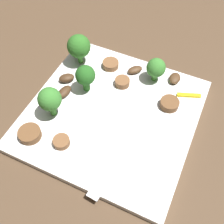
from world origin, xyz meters
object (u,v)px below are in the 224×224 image
object	(u,v)px
broccoli_floret_3	(50,100)
mushroom_3	(67,78)
sausage_slice_4	(111,64)
mushroom_2	(63,93)
plate	(112,114)
sausage_slice_3	(169,104)
pepper_strip_3	(189,95)
broccoli_floret_0	(85,76)
broccoli_floret_2	(156,68)
fork	(118,155)
sausage_slice_2	(61,142)
mushroom_0	(136,70)
sausage_slice_0	(30,134)
broccoli_floret_1	(79,47)
mushroom_1	(175,78)
sausage_slice_1	(122,82)

from	to	relation	value
broccoli_floret_3	mushroom_3	xyz separation A→B (m)	(-0.07, -0.02, -0.03)
sausage_slice_4	mushroom_2	bearing A→B (deg)	-24.52
plate	sausage_slice_4	xyz separation A→B (m)	(-0.10, -0.05, 0.01)
sausage_slice_3	pepper_strip_3	size ratio (longest dim) A/B	0.78
broccoli_floret_0	sausage_slice_4	distance (m)	0.08
broccoli_floret_2	pepper_strip_3	xyz separation A→B (m)	(0.01, 0.07, -0.03)
fork	pepper_strip_3	distance (m)	0.17
sausage_slice_2	mushroom_0	world-z (taller)	same
fork	mushroom_3	xyz separation A→B (m)	(-0.10, -0.15, 0.00)
broccoli_floret_3	sausage_slice_4	bearing A→B (deg)	163.79
fork	sausage_slice_0	distance (m)	0.14
fork	broccoli_floret_3	size ratio (longest dim) A/B	3.10
broccoli_floret_1	mushroom_2	world-z (taller)	broccoli_floret_1
fork	mushroom_0	bearing A→B (deg)	-161.88
broccoli_floret_0	mushroom_1	bearing A→B (deg)	122.16
broccoli_floret_2	sausage_slice_4	xyz separation A→B (m)	(0.00, -0.09, -0.02)
sausage_slice_1	mushroom_3	size ratio (longest dim) A/B	0.95
broccoli_floret_2	mushroom_2	distance (m)	0.17
sausage_slice_1	mushroom_0	distance (m)	0.04
sausage_slice_2	mushroom_3	bearing A→B (deg)	-153.19
sausage_slice_3	mushroom_2	distance (m)	0.18
mushroom_3	sausage_slice_0	bearing A→B (deg)	3.24
sausage_slice_2	broccoli_floret_2	bearing A→B (deg)	155.72
sausage_slice_0	mushroom_2	distance (m)	0.09
plate	mushroom_3	bearing A→B (deg)	-105.77
sausage_slice_4	pepper_strip_3	xyz separation A→B (m)	(0.01, 0.16, -0.00)
mushroom_0	mushroom_1	size ratio (longest dim) A/B	1.05
sausage_slice_1	plate	bearing A→B (deg)	8.16
sausage_slice_0	sausage_slice_2	distance (m)	0.05
broccoli_floret_2	sausage_slice_2	world-z (taller)	broccoli_floret_2
sausage_slice_2	sausage_slice_1	bearing A→B (deg)	166.43
sausage_slice_0	mushroom_3	xyz separation A→B (m)	(-0.13, -0.01, 0.00)
broccoli_floret_0	pepper_strip_3	size ratio (longest dim) A/B	1.29
mushroom_1	pepper_strip_3	size ratio (longest dim) A/B	0.67
plate	broccoli_floret_2	world-z (taller)	broccoli_floret_2
broccoli_floret_0	mushroom_3	distance (m)	0.05
sausage_slice_3	sausage_slice_4	xyz separation A→B (m)	(-0.04, -0.13, -0.00)
broccoli_floret_2	sausage_slice_4	size ratio (longest dim) A/B	1.54
broccoli_floret_1	mushroom_3	distance (m)	0.06
mushroom_0	mushroom_2	world-z (taller)	mushroom_2
broccoli_floret_1	sausage_slice_0	xyz separation A→B (m)	(0.18, 0.01, -0.03)
sausage_slice_4	mushroom_2	xyz separation A→B (m)	(0.10, -0.05, 0.00)
fork	broccoli_floret_1	xyz separation A→B (m)	(-0.15, -0.15, 0.04)
mushroom_0	mushroom_3	bearing A→B (deg)	-55.81
mushroom_1	mushroom_3	distance (m)	0.20
plate	fork	distance (m)	0.08
sausage_slice_0	mushroom_3	size ratio (longest dim) A/B	1.26
broccoli_floret_1	mushroom_2	size ratio (longest dim) A/B	1.93
mushroom_0	broccoli_floret_0	bearing A→B (deg)	-40.54
fork	mushroom_1	distance (m)	0.19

